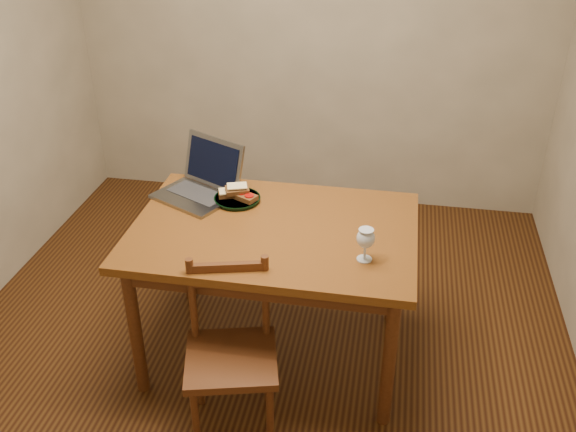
% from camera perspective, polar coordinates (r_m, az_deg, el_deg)
% --- Properties ---
extents(floor, '(3.20, 3.20, 0.02)m').
position_cam_1_polar(floor, '(3.48, -2.15, -10.53)').
color(floor, black).
rests_on(floor, ground).
extents(back_wall, '(3.20, 0.02, 2.60)m').
position_cam_1_polar(back_wall, '(4.34, 2.19, 17.32)').
color(back_wall, gray).
rests_on(back_wall, floor).
extents(front_wall, '(3.20, 0.02, 2.60)m').
position_cam_1_polar(front_wall, '(1.48, -16.59, -11.47)').
color(front_wall, gray).
rests_on(front_wall, floor).
extents(table, '(1.30, 0.90, 0.74)m').
position_cam_1_polar(table, '(2.98, -1.26, -2.42)').
color(table, '#48280C').
rests_on(table, floor).
extents(chair, '(0.46, 0.44, 0.41)m').
position_cam_1_polar(chair, '(2.74, -5.12, -11.48)').
color(chair, '#3F1F0D').
rests_on(chair, floor).
extents(plate, '(0.23, 0.23, 0.02)m').
position_cam_1_polar(plate, '(3.16, -4.53, 1.51)').
color(plate, black).
rests_on(plate, table).
extents(sandwich_cheese, '(0.13, 0.10, 0.03)m').
position_cam_1_polar(sandwich_cheese, '(3.16, -5.17, 2.09)').
color(sandwich_cheese, '#381E0C').
rests_on(sandwich_cheese, plate).
extents(sandwich_tomato, '(0.13, 0.11, 0.04)m').
position_cam_1_polar(sandwich_tomato, '(3.13, -3.83, 1.79)').
color(sandwich_tomato, '#381E0C').
rests_on(sandwich_tomato, plate).
extents(sandwich_top, '(0.13, 0.10, 0.03)m').
position_cam_1_polar(sandwich_top, '(3.14, -4.54, 2.41)').
color(sandwich_top, '#381E0C').
rests_on(sandwich_top, plate).
extents(milk_glass, '(0.08, 0.08, 0.15)m').
position_cam_1_polar(milk_glass, '(2.69, 6.89, -2.54)').
color(milk_glass, white).
rests_on(milk_glass, table).
extents(laptop, '(0.47, 0.46, 0.26)m').
position_cam_1_polar(laptop, '(3.23, -7.61, 3.15)').
color(laptop, slate).
rests_on(laptop, table).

